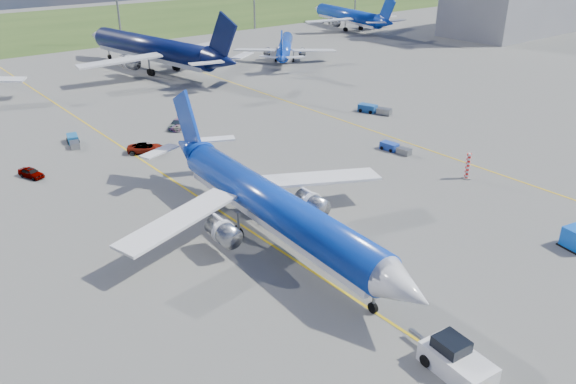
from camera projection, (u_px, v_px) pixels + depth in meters
ground at (351, 297)px, 42.68m from camera, size 400.00×400.00×0.00m
taxiway_lines at (176, 181)px, 62.36m from camera, size 60.25×160.00×0.02m
warning_post at (468, 166)px, 62.46m from camera, size 0.50×0.50×3.00m
bg_jet_n at (154, 71)px, 112.04m from camera, size 44.26×53.88×12.74m
bg_jet_ne at (285, 60)px, 121.66m from camera, size 37.49×38.19×7.97m
bg_jet_ene at (348, 29)px, 159.14m from camera, size 38.66×46.32×10.74m
main_airliner at (275, 241)px, 50.35m from camera, size 31.32×39.87×10.01m
pushback_tug at (456, 361)px, 35.05m from camera, size 2.88×6.57×2.19m
service_car_a at (31, 173)px, 63.15m from camera, size 2.46×3.58×1.13m
service_car_b at (146, 148)px, 70.21m from camera, size 4.93×4.03×1.25m
service_car_c at (178, 124)px, 79.03m from camera, size 4.39×4.23×1.26m
baggage_tug_w at (394, 148)px, 70.70m from camera, size 1.54×4.33×0.95m
baggage_tug_c at (73, 141)px, 73.06m from camera, size 2.18×4.60×1.00m
baggage_tug_e at (373, 109)px, 85.70m from camera, size 3.03×5.32×1.16m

